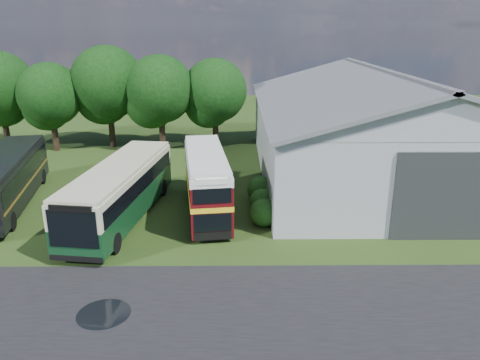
{
  "coord_description": "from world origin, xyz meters",
  "views": [
    {
      "loc": [
        3.96,
        -19.52,
        11.3
      ],
      "look_at": [
        4.2,
        8.0,
        2.14
      ],
      "focal_mm": 35.0,
      "sensor_mm": 36.0,
      "label": 1
    }
  ],
  "objects_px": {
    "bus_green_single": "(121,191)",
    "bus_maroon_double": "(206,183)",
    "bus_dark_single": "(6,179)",
    "storage_shed": "(379,122)"
  },
  "relations": [
    {
      "from": "bus_green_single",
      "to": "bus_maroon_double",
      "type": "height_order",
      "value": "bus_maroon_double"
    },
    {
      "from": "bus_maroon_double",
      "to": "bus_dark_single",
      "type": "distance_m",
      "value": 13.17
    },
    {
      "from": "storage_shed",
      "to": "bus_green_single",
      "type": "distance_m",
      "value": 20.26
    },
    {
      "from": "storage_shed",
      "to": "bus_maroon_double",
      "type": "distance_m",
      "value": 15.35
    },
    {
      "from": "bus_maroon_double",
      "to": "storage_shed",
      "type": "bearing_deg",
      "value": 24.57
    },
    {
      "from": "storage_shed",
      "to": "bus_dark_single",
      "type": "height_order",
      "value": "storage_shed"
    },
    {
      "from": "bus_maroon_double",
      "to": "bus_green_single",
      "type": "bearing_deg",
      "value": -176.72
    },
    {
      "from": "bus_green_single",
      "to": "bus_dark_single",
      "type": "xyz_separation_m",
      "value": [
        -7.99,
        2.37,
        -0.04
      ]
    },
    {
      "from": "bus_maroon_double",
      "to": "bus_dark_single",
      "type": "xyz_separation_m",
      "value": [
        -13.09,
        1.41,
        -0.2
      ]
    },
    {
      "from": "bus_green_single",
      "to": "bus_maroon_double",
      "type": "relative_size",
      "value": 1.34
    }
  ]
}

